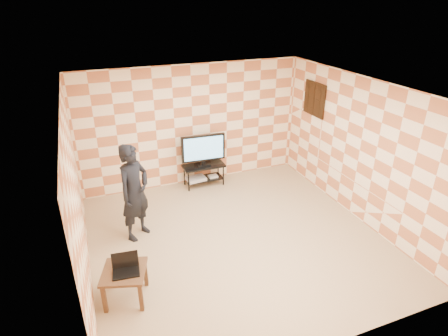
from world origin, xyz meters
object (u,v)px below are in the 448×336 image
(tv_stand, at_px, (204,170))
(side_table, at_px, (124,276))
(tv, at_px, (203,149))
(person, at_px, (135,192))

(tv_stand, distance_m, side_table, 3.66)
(tv, height_order, person, person)
(tv, distance_m, side_table, 3.69)
(side_table, distance_m, person, 1.64)
(tv_stand, bearing_deg, tv, -86.31)
(tv, relative_size, side_table, 1.32)
(tv, xyz_separation_m, side_table, (-2.18, -2.94, -0.49))
(tv_stand, relative_size, person, 0.53)
(side_table, relative_size, person, 0.42)
(side_table, bearing_deg, tv, 53.48)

